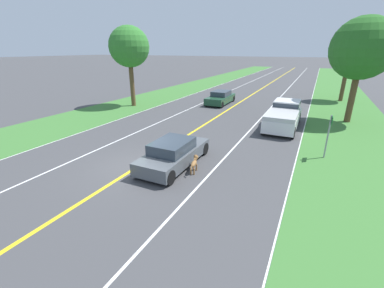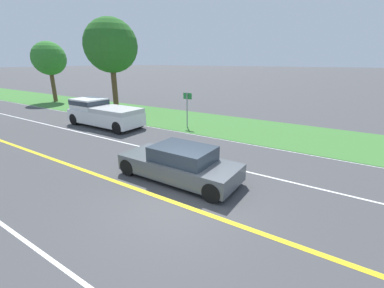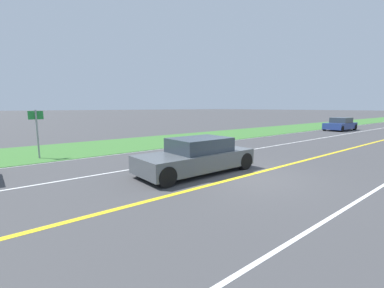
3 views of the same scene
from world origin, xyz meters
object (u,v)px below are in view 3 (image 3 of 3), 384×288
at_px(car_trailing_near, 340,124).
at_px(street_sign, 37,128).
at_px(dog, 182,155).
at_px(ego_car, 197,156).

xyz_separation_m(car_trailing_near, street_sign, (2.84, 27.41, 0.85)).
relative_size(dog, car_trailing_near, 0.28).
distance_m(ego_car, car_trailing_near, 23.52).
bearing_deg(car_trailing_near, street_sign, 84.08).
height_order(dog, car_trailing_near, car_trailing_near).
bearing_deg(street_sign, car_trailing_near, -95.92).
bearing_deg(dog, car_trailing_near, -94.03).
xyz_separation_m(ego_car, dog, (1.23, -0.22, -0.16)).
height_order(ego_car, car_trailing_near, car_trailing_near).
bearing_deg(ego_car, car_trailing_near, -80.38).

